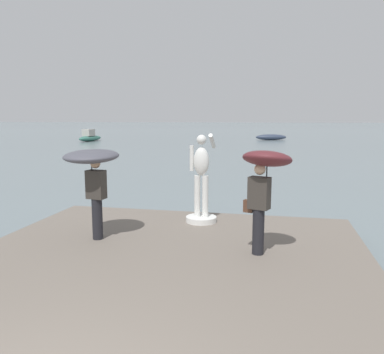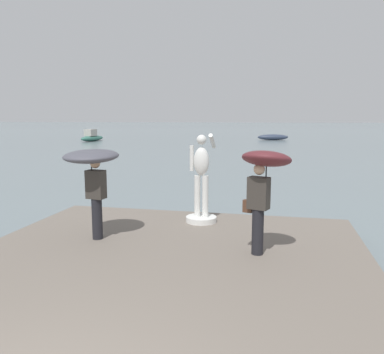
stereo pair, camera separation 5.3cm
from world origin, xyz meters
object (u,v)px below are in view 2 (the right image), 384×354
object	(u,v)px
onlooker_right	(264,174)
boat_mid	(273,137)
statue_white_figure	(201,187)
boat_near	(92,137)
onlooker_left	(92,166)

from	to	relation	value
onlooker_right	boat_mid	distance (m)	45.80
statue_white_figure	onlooker_right	distance (m)	2.68
boat_near	boat_mid	xyz separation A→B (m)	(22.33, 7.24, -0.13)
onlooker_left	onlooker_right	distance (m)	3.57
boat_mid	statue_white_figure	bearing A→B (deg)	-91.46
boat_near	boat_mid	distance (m)	23.47
statue_white_figure	onlooker_right	bearing A→B (deg)	-52.78
boat_near	boat_mid	size ratio (longest dim) A/B	1.14
statue_white_figure	onlooker_left	bearing A→B (deg)	-137.95
statue_white_figure	onlooker_left	distance (m)	2.76
onlooker_right	boat_near	xyz separation A→B (m)	(-22.78, 38.53, -1.42)
onlooker_left	boat_mid	xyz separation A→B (m)	(3.10, 45.50, -1.59)
onlooker_right	statue_white_figure	bearing A→B (deg)	127.22
onlooker_left	boat_mid	bearing A→B (deg)	86.10
onlooker_right	boat_mid	bearing A→B (deg)	90.57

